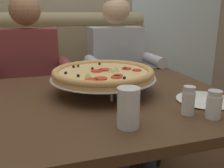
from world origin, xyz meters
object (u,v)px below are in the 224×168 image
Objects in this scene: dining_table at (103,114)px; diner_right at (119,69)px; booth_bench at (73,100)px; pizza at (103,73)px; diner_left at (31,75)px; plate_near_left at (205,99)px; drinking_glass at (128,110)px; shaker_oregano at (214,106)px; shaker_parmesan at (188,103)px.

dining_table is 0.77m from diner_right.
booth_bench reaches higher than pizza.
diner_left is at bearing 119.02° from pizza.
drinking_glass is at bearing -161.04° from plate_near_left.
shaker_oregano is 0.19m from plate_near_left.
diner_left is 11.30× the size of shaker_parmesan.
shaker_oregano is 0.95× the size of shaker_parmesan.
diner_left and diner_right have the same top height.
diner_right reaches higher than booth_bench.
drinking_glass is (-0.33, 0.02, 0.02)m from shaker_oregano.
diner_right is at bearing 72.50° from drinking_glass.
pizza is 3.63× the size of drinking_glass.
drinking_glass is (0.33, -1.03, 0.10)m from diner_left.
diner_right is at bearing 0.00° from diner_left.
shaker_oregano is (0.33, -1.32, 0.39)m from booth_bench.
diner_left reaches higher than pizza.
booth_bench is 2.82× the size of pizza.
diner_right is at bearing 64.98° from dining_table.
drinking_glass reaches higher than shaker_parmesan.
booth_bench is 1.13× the size of diner_left.
diner_right is 2.48× the size of pizza.
diner_right is 1.06m from shaker_oregano.
plate_near_left is (0.40, -0.26, -0.09)m from pizza.
diner_left is at bearing 115.02° from dining_table.
pizza is 0.53m from shaker_oregano.
shaker_parmesan is at bearing -57.19° from pizza.
dining_table is 11.45× the size of shaker_oregano.
drinking_glass reaches higher than plate_near_left.
booth_bench is 13.56× the size of shaker_oregano.
diner_right is 0.89m from plate_near_left.
shaker_parmesan is at bearing -93.74° from diner_right.
plate_near_left is 0.45m from drinking_glass.
diner_right is 1.00m from shaker_parmesan.
shaker_parmesan is (0.24, -0.37, -0.05)m from pizza.
booth_bench is at bearing 101.65° from shaker_parmesan.
drinking_glass is (-0.00, -0.33, 0.15)m from dining_table.
shaker_parmesan is at bearing -146.02° from plate_near_left.
booth_bench is 0.52m from diner_left.
diner_right is 11.30× the size of shaker_parmesan.
diner_right is 0.71m from pizza.
diner_left reaches higher than plate_near_left.
shaker_parmesan is (0.59, -1.00, 0.08)m from diner_left.
diner_left is 1.16m from plate_near_left.
shaker_oregano is 0.33m from drinking_glass.
dining_table is 0.50m from shaker_oregano.
shaker_oregano reaches higher than dining_table.
shaker_parmesan is (-0.07, 0.06, 0.00)m from shaker_oregano.
dining_table is at bearing -64.98° from diner_left.
shaker_oregano is at bearing -58.08° from diner_left.
drinking_glass is at bearing -90.01° from dining_table.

